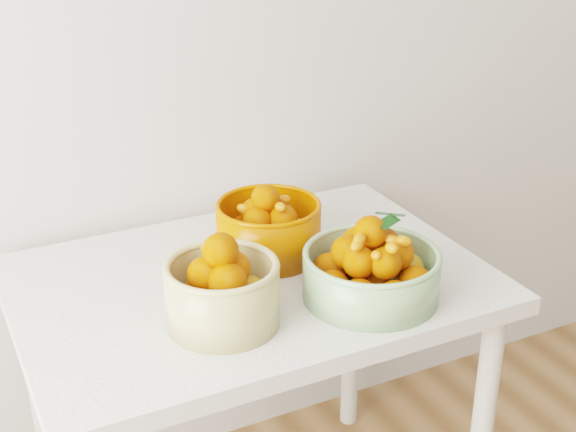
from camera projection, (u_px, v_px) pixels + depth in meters
name	position (u px, v px, depth m)	size (l,w,h in m)	color
table	(252.00, 314.00, 1.78)	(1.00, 0.70, 0.75)	silver
bowl_cream	(222.00, 291.00, 1.53)	(0.27, 0.27, 0.19)	tan
bowl_green	(371.00, 270.00, 1.63)	(0.33, 0.33, 0.18)	#85AC77
bowl_orange	(268.00, 228.00, 1.80)	(0.24, 0.24, 0.17)	#C74601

